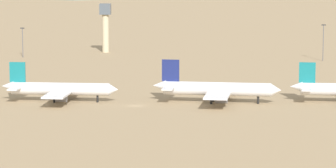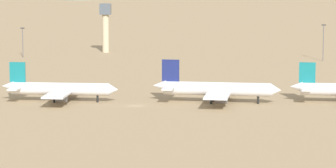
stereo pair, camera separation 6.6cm
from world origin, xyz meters
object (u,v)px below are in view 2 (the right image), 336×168
at_px(control_tower, 106,23).
at_px(light_pole_west, 323,40).
at_px(parked_jet_teal_2, 59,89).
at_px(light_pole_mid, 23,40).
at_px(parked_jet_navy_3, 216,89).

height_order(control_tower, light_pole_west, control_tower).
xyz_separation_m(parked_jet_teal_2, light_pole_mid, (-34.93, 122.90, 3.95)).
distance_m(parked_jet_navy_3, light_pole_west, 124.16).
bearing_deg(light_pole_mid, control_tower, 34.20).
relative_size(parked_jet_navy_3, light_pole_west, 2.47).
relative_size(parked_jet_navy_3, light_pole_mid, 2.91).
bearing_deg(parked_jet_navy_3, light_pole_mid, 131.08).
bearing_deg(parked_jet_teal_2, parked_jet_navy_3, 3.17).
relative_size(parked_jet_teal_2, light_pole_west, 2.30).
relative_size(parked_jet_teal_2, parked_jet_navy_3, 0.93).
bearing_deg(parked_jet_navy_3, parked_jet_teal_2, -173.69).
relative_size(parked_jet_navy_3, control_tower, 1.69).
height_order(parked_jet_teal_2, control_tower, control_tower).
distance_m(parked_jet_navy_3, control_tower, 155.23).
distance_m(light_pole_west, light_pole_mid, 132.14).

